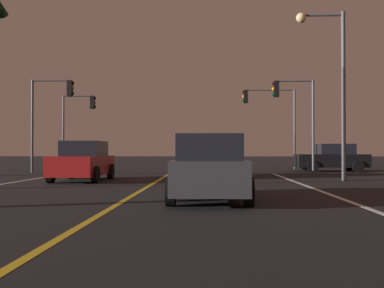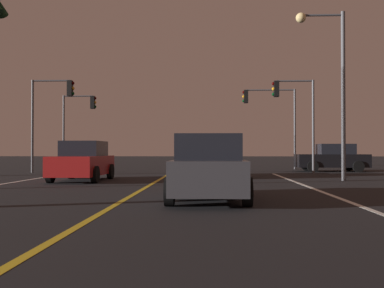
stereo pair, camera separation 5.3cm
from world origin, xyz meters
name	(u,v)px [view 1 (the left image)]	position (x,y,z in m)	size (l,w,h in m)	color
lane_center_divider	(97,216)	(0.00, 10.26, 0.00)	(0.16, 32.52, 0.01)	gold
car_ahead_far	(214,160)	(2.42, 23.43, 0.82)	(2.02, 4.30, 1.70)	black
car_lead_same_lane	(210,169)	(2.21, 13.18, 0.82)	(2.02, 4.30, 1.70)	black
car_crossing_side	(332,158)	(9.81, 29.45, 0.82)	(4.30, 2.02, 1.70)	black
car_oncoming	(83,162)	(-3.20, 20.42, 0.82)	(2.02, 4.30, 1.70)	black
traffic_light_near_right	(294,105)	(6.99, 27.02, 3.90)	(2.40, 0.36, 5.30)	#4C4C51
traffic_light_near_left	(52,104)	(-6.92, 27.02, 3.98)	(2.54, 0.36, 5.40)	#4C4C51
traffic_light_far_right	(269,109)	(6.35, 32.52, 4.14)	(3.68, 0.36, 5.53)	#4C4C51
traffic_light_far_left	(79,115)	(-6.97, 32.52, 3.82)	(2.40, 0.36, 5.18)	#4C4C51
street_lamp_right_far	(332,72)	(7.46, 20.89, 4.68)	(2.10, 0.44, 7.28)	#4C4C51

